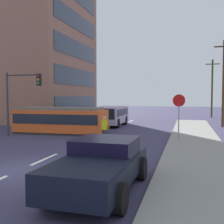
% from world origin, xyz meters
% --- Properties ---
extents(ground_plane, '(120.00, 120.00, 0.00)m').
position_xyz_m(ground_plane, '(0.00, 10.00, 0.00)').
color(ground_plane, '#373450').
extents(sidewalk_curb_right, '(3.20, 36.00, 0.14)m').
position_xyz_m(sidewalk_curb_right, '(6.80, 6.00, 0.07)').
color(sidewalk_curb_right, gray).
rests_on(sidewalk_curb_right, ground).
extents(lane_stripe_1, '(0.16, 2.40, 0.01)m').
position_xyz_m(lane_stripe_1, '(0.00, 2.00, 0.01)').
color(lane_stripe_1, silver).
rests_on(lane_stripe_1, ground).
extents(lane_stripe_2, '(0.16, 2.40, 0.01)m').
position_xyz_m(lane_stripe_2, '(0.00, 6.00, 0.01)').
color(lane_stripe_2, silver).
rests_on(lane_stripe_2, ground).
extents(lane_stripe_3, '(0.16, 2.40, 0.01)m').
position_xyz_m(lane_stripe_3, '(0.00, 16.47, 0.01)').
color(lane_stripe_3, silver).
rests_on(lane_stripe_3, ground).
extents(lane_stripe_4, '(0.16, 2.40, 0.01)m').
position_xyz_m(lane_stripe_4, '(0.00, 22.47, 0.01)').
color(lane_stripe_4, silver).
rests_on(lane_stripe_4, ground).
extents(corner_building, '(14.38, 14.18, 19.20)m').
position_xyz_m(corner_building, '(-13.31, 21.28, 9.60)').
color(corner_building, '#91614E').
rests_on(corner_building, ground).
extents(streetcar_tram, '(7.13, 2.65, 2.04)m').
position_xyz_m(streetcar_tram, '(-3.23, 10.47, 1.05)').
color(streetcar_tram, '#EB5A22').
rests_on(streetcar_tram, ground).
extents(city_bus, '(2.57, 5.17, 1.87)m').
position_xyz_m(city_bus, '(-0.93, 16.67, 1.07)').
color(city_bus, '#B9A3C6').
rests_on(city_bus, ground).
extents(pedestrian_crossing, '(0.51, 0.36, 1.67)m').
position_xyz_m(pedestrian_crossing, '(1.39, 7.01, 0.94)').
color(pedestrian_crossing, '#33384C').
rests_on(pedestrian_crossing, ground).
extents(pickup_truck_parked, '(2.35, 5.04, 1.55)m').
position_xyz_m(pickup_truck_parked, '(3.78, -1.40, 0.80)').
color(pickup_truck_parked, black).
rests_on(pickup_truck_parked, ground).
extents(parked_sedan_mid, '(2.13, 4.34, 1.19)m').
position_xyz_m(parked_sedan_mid, '(-5.29, 14.44, 0.62)').
color(parked_sedan_mid, black).
rests_on(parked_sedan_mid, ground).
extents(stop_sign, '(0.76, 0.07, 2.88)m').
position_xyz_m(stop_sign, '(5.82, 8.22, 2.19)').
color(stop_sign, gray).
rests_on(stop_sign, sidewalk_curb_right).
extents(traffic_light_mast, '(2.80, 0.33, 4.61)m').
position_xyz_m(traffic_light_mast, '(-5.18, 8.16, 3.25)').
color(traffic_light_mast, '#333333').
rests_on(traffic_light_mast, ground).
extents(utility_pole_mid, '(1.80, 0.24, 8.11)m').
position_xyz_m(utility_pole_mid, '(9.55, 18.52, 4.23)').
color(utility_pole_mid, '#4B3321').
rests_on(utility_pole_mid, ground).
extents(utility_pole_far, '(1.80, 0.24, 7.82)m').
position_xyz_m(utility_pole_far, '(9.52, 30.75, 4.09)').
color(utility_pole_far, '#4A4124').
rests_on(utility_pole_far, ground).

